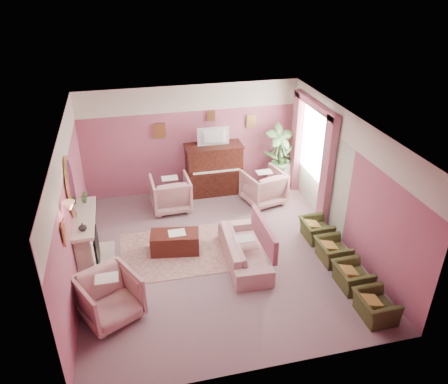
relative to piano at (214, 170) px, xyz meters
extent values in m
cube|color=slate|center=(-0.50, -2.68, -0.65)|extent=(5.50, 6.00, 0.01)
cube|color=white|center=(-0.50, -2.68, 2.15)|extent=(5.50, 6.00, 0.01)
cube|color=#854A68|center=(-0.50, 0.32, 0.75)|extent=(5.50, 0.02, 2.80)
cube|color=#854A68|center=(-0.50, -5.68, 0.75)|extent=(5.50, 0.02, 2.80)
cube|color=#854A68|center=(-3.25, -2.68, 0.75)|extent=(0.02, 6.00, 2.80)
cube|color=#854A68|center=(2.25, -2.68, 0.75)|extent=(0.02, 6.00, 2.80)
cube|color=silver|center=(-0.50, 0.31, 1.82)|extent=(5.50, 0.01, 0.65)
cube|color=beige|center=(2.23, -1.38, 0.42)|extent=(0.01, 3.00, 2.15)
cube|color=#C1B29C|center=(-3.09, -2.48, -0.10)|extent=(0.30, 1.40, 1.10)
cube|color=black|center=(-2.99, -2.48, -0.25)|extent=(0.18, 0.72, 0.68)
cube|color=#FF6300|center=(-2.95, -2.48, -0.43)|extent=(0.06, 0.54, 0.10)
cube|color=#C1B29C|center=(-3.06, -2.48, 0.47)|extent=(0.40, 1.55, 0.07)
cube|color=#C1B29C|center=(-2.89, -2.48, -0.64)|extent=(0.55, 1.50, 0.02)
ellipsoid|color=#B18049|center=(-3.20, -2.48, 1.15)|extent=(0.04, 0.72, 1.20)
ellipsoid|color=silver|center=(-3.17, -2.48, 1.15)|extent=(0.01, 0.60, 1.06)
cone|color=tan|center=(-3.12, -3.53, 1.33)|extent=(0.20, 0.20, 0.16)
cube|color=#35140E|center=(0.00, 0.00, 0.00)|extent=(1.40, 0.60, 1.30)
cube|color=#35140E|center=(0.00, -0.35, 0.07)|extent=(1.30, 0.12, 0.06)
cube|color=white|center=(0.00, -0.35, 0.11)|extent=(1.20, 0.08, 0.02)
cube|color=#35140E|center=(0.00, 0.00, 0.66)|extent=(1.45, 0.65, 0.04)
imported|color=black|center=(0.00, -0.05, 0.95)|extent=(0.80, 0.12, 0.48)
cube|color=#B18049|center=(-1.30, 0.28, 1.07)|extent=(0.30, 0.03, 0.38)
cube|color=#B18049|center=(1.05, 0.28, 1.13)|extent=(0.26, 0.03, 0.34)
cube|color=#B18049|center=(0.00, 0.28, 1.35)|extent=(0.22, 0.03, 0.26)
cube|color=#B18049|center=(-3.21, -3.88, 1.07)|extent=(0.03, 0.28, 0.36)
cube|color=silver|center=(2.20, -1.13, 1.05)|extent=(0.03, 1.40, 1.80)
cube|color=#9B5062|center=(2.12, -2.05, 0.65)|extent=(0.16, 0.34, 2.60)
cube|color=#9B5062|center=(2.12, -0.21, 0.65)|extent=(0.16, 0.34, 2.60)
cube|color=#9B5062|center=(2.12, -1.13, 1.91)|extent=(0.16, 2.20, 0.16)
imported|color=#4B7B40|center=(-3.05, -1.93, 0.64)|extent=(0.16, 0.16, 0.28)
imported|color=silver|center=(-3.05, -2.98, 0.58)|extent=(0.16, 0.16, 0.16)
cube|color=#A3756A|center=(-1.25, -2.42, -0.64)|extent=(2.52, 1.83, 0.01)
cube|color=#3F1710|center=(-1.36, -2.40, -0.43)|extent=(1.07, 0.65, 0.45)
cube|color=white|center=(-1.31, -2.40, -0.20)|extent=(0.35, 0.28, 0.01)
imported|color=tan|center=(-0.03, -3.04, -0.26)|extent=(0.64, 1.91, 0.77)
cube|color=#9B5062|center=(0.37, -3.04, -0.05)|extent=(0.10, 1.45, 0.53)
imported|color=tan|center=(-1.21, -0.61, -0.18)|extent=(0.91, 0.91, 0.95)
imported|color=tan|center=(1.09, -0.81, -0.18)|extent=(0.91, 0.91, 0.95)
imported|color=tan|center=(-2.68, -4.04, -0.18)|extent=(0.91, 0.91, 0.95)
imported|color=#3D431E|center=(1.71, -5.09, -0.35)|extent=(0.49, 0.70, 0.60)
imported|color=#3D431E|center=(1.71, -4.27, -0.35)|extent=(0.49, 0.70, 0.60)
imported|color=#3D431E|center=(1.71, -3.45, -0.35)|extent=(0.49, 0.70, 0.60)
imported|color=#3D431E|center=(1.71, -2.63, -0.35)|extent=(0.49, 0.70, 0.60)
cylinder|color=silver|center=(1.83, -0.04, -0.30)|extent=(0.52, 0.52, 0.70)
imported|color=#4B7B40|center=(1.83, -0.04, 0.22)|extent=(0.30, 0.30, 0.34)
imported|color=#4B7B40|center=(1.95, -0.14, 0.19)|extent=(0.16, 0.16, 0.28)
cylinder|color=#A1683F|center=(1.69, -0.17, -0.48)|extent=(0.34, 0.34, 0.34)
imported|color=#4B7B40|center=(1.69, -0.17, 0.41)|extent=(0.76, 0.76, 1.44)
camera|label=1|loc=(-2.10, -9.96, 4.84)|focal=35.00mm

